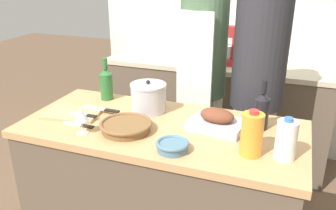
% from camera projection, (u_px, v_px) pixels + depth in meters
% --- Properties ---
extents(kitchen_island, '(1.52, 0.70, 0.94)m').
position_uv_depth(kitchen_island, '(162.00, 198.00, 2.09)').
color(kitchen_island, brown).
rests_on(kitchen_island, ground_plane).
extents(back_counter, '(2.00, 0.60, 0.94)m').
position_uv_depth(back_counter, '(217.00, 110.00, 3.31)').
color(back_counter, brown).
rests_on(back_counter, ground_plane).
extents(back_wall, '(2.50, 0.10, 2.55)m').
position_uv_depth(back_wall, '(230.00, 17.00, 3.31)').
color(back_wall, silver).
rests_on(back_wall, ground_plane).
extents(roasting_pan, '(0.31, 0.24, 0.11)m').
position_uv_depth(roasting_pan, '(217.00, 121.00, 1.86)').
color(roasting_pan, '#BCBCC1').
rests_on(roasting_pan, kitchen_island).
extents(wicker_basket, '(0.28, 0.28, 0.05)m').
position_uv_depth(wicker_basket, '(126.00, 126.00, 1.84)').
color(wicker_basket, brown).
rests_on(wicker_basket, kitchen_island).
extents(cutting_board, '(0.33, 0.25, 0.02)m').
position_uv_depth(cutting_board, '(72.00, 114.00, 2.04)').
color(cutting_board, tan).
rests_on(cutting_board, kitchen_island).
extents(stock_pot, '(0.21, 0.21, 0.19)m').
position_uv_depth(stock_pot, '(148.00, 98.00, 2.07)').
color(stock_pot, '#B7B7BC').
rests_on(stock_pot, kitchen_island).
extents(mixing_bowl, '(0.16, 0.16, 0.05)m').
position_uv_depth(mixing_bowl, '(172.00, 146.00, 1.65)').
color(mixing_bowl, slate).
rests_on(mixing_bowl, kitchen_island).
extents(juice_jug, '(0.10, 0.10, 0.22)m').
position_uv_depth(juice_jug, '(252.00, 134.00, 1.59)').
color(juice_jug, orange).
rests_on(juice_jug, kitchen_island).
extents(milk_jug, '(0.09, 0.09, 0.20)m').
position_uv_depth(milk_jug, '(286.00, 140.00, 1.56)').
color(milk_jug, white).
rests_on(milk_jug, kitchen_island).
extents(wine_bottle_green, '(0.08, 0.08, 0.27)m').
position_uv_depth(wine_bottle_green, '(262.00, 110.00, 1.84)').
color(wine_bottle_green, black).
rests_on(wine_bottle_green, kitchen_island).
extents(wine_bottle_dark, '(0.08, 0.08, 0.27)m').
position_uv_depth(wine_bottle_dark, '(106.00, 83.00, 2.24)').
color(wine_bottle_dark, '#28662D').
rests_on(wine_bottle_dark, kitchen_island).
extents(wine_glass_left, '(0.08, 0.08, 0.14)m').
position_uv_depth(wine_glass_left, '(81.00, 115.00, 1.79)').
color(wine_glass_left, silver).
rests_on(wine_glass_left, kitchen_island).
extents(knife_chef, '(0.24, 0.03, 0.01)m').
position_uv_depth(knife_chef, '(102.00, 109.00, 2.07)').
color(knife_chef, '#B7B7BC').
rests_on(knife_chef, cutting_board).
extents(knife_paring, '(0.18, 0.04, 0.01)m').
position_uv_depth(knife_paring, '(80.00, 125.00, 1.91)').
color(knife_paring, '#B7B7BC').
rests_on(knife_paring, kitchen_island).
extents(knife_bread, '(0.16, 0.03, 0.01)m').
position_uv_depth(knife_bread, '(85.00, 115.00, 1.99)').
color(knife_bread, '#B7B7BC').
rests_on(knife_bread, cutting_board).
extents(stand_mixer, '(0.18, 0.14, 0.33)m').
position_uv_depth(stand_mixer, '(228.00, 49.00, 2.99)').
color(stand_mixer, '#B22323').
rests_on(stand_mixer, back_counter).
extents(condiment_bottle_tall, '(0.05, 0.05, 0.14)m').
position_uv_depth(condiment_bottle_tall, '(239.00, 52.00, 3.19)').
color(condiment_bottle_tall, '#234C28').
rests_on(condiment_bottle_tall, back_counter).
extents(condiment_bottle_short, '(0.06, 0.06, 0.18)m').
position_uv_depth(condiment_bottle_short, '(245.00, 53.00, 3.08)').
color(condiment_bottle_short, '#B28E2D').
rests_on(condiment_bottle_short, back_counter).
extents(person_cook_aproned, '(0.33, 0.34, 1.79)m').
position_uv_depth(person_cook_aproned, '(202.00, 76.00, 2.54)').
color(person_cook_aproned, beige).
rests_on(person_cook_aproned, ground_plane).
extents(person_cook_guest, '(0.34, 0.34, 1.79)m').
position_uv_depth(person_cook_guest, '(257.00, 86.00, 2.35)').
color(person_cook_guest, beige).
rests_on(person_cook_guest, ground_plane).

